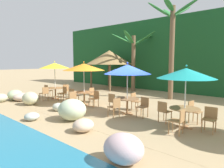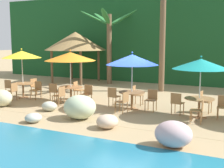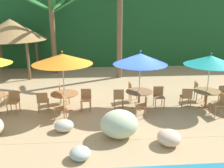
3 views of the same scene
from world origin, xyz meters
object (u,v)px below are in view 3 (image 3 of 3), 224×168
Objects in this scene: chair_orange_right at (62,107)px; chair_blue_right at (143,104)px; chair_yellow_seaward at (14,100)px; chair_blue_inland at (132,90)px; chair_orange_inland at (62,92)px; dining_table_blue at (139,94)px; chair_yellow_inland at (0,94)px; chair_blue_left at (119,97)px; dining_table_orange at (65,96)px; chair_blue_seaward at (159,95)px; chair_orange_left at (43,101)px; palm_tree_second at (120,9)px; dining_table_teal at (207,94)px; chair_teal_left at (186,96)px; umbrella_blue at (140,59)px; umbrella_orange at (62,59)px; chair_orange_seaward at (86,98)px; chair_teal_inland at (198,90)px; palapa_hut at (11,30)px; palm_tree_nearest at (52,22)px; umbrella_teal at (211,60)px; chair_teal_right at (220,103)px; chair_teal_seaward at (224,94)px.

chair_orange_right is 3.04m from chair_blue_right.
chair_yellow_seaward is 4.97m from chair_blue_inland.
dining_table_blue is (3.23, -0.78, 0.10)m from chair_orange_inland.
chair_blue_left is at bearing -8.74° from chair_yellow_inland.
dining_table_orange is at bearing -162.84° from chair_blue_inland.
chair_blue_seaward is at bearing 1.84° from dining_table_orange.
chair_orange_inland is 1.00× the size of chair_orange_left.
dining_table_teal is at bearing -58.55° from palm_tree_second.
umbrella_blue is at bearing 175.87° from chair_teal_left.
dining_table_blue is (3.04, 0.05, -1.53)m from umbrella_orange.
chair_orange_seaward is 1.00× the size of chair_teal_inland.
dining_table_orange is 0.26× the size of palapa_hut.
chair_blue_seaward is (3.89, 0.98, 0.00)m from chair_orange_right.
palm_tree_nearest is 2.49m from palapa_hut.
chair_teal_inland is at bearing -38.10° from palm_tree_nearest.
umbrella_blue is 7.75m from palm_tree_nearest.
chair_yellow_inland is 0.37× the size of umbrella_teal.
chair_orange_right is (2.83, -1.65, 0.00)m from chair_yellow_inland.
palm_tree_second reaches higher than palapa_hut.
chair_teal_left is at bearing -4.13° from dining_table_blue.
palm_tree_second is (-3.29, 5.95, 3.49)m from chair_teal_right.
umbrella_orange is 2.82× the size of chair_teal_left.
palm_tree_nearest is 1.15× the size of palapa_hut.
chair_blue_left is at bearing -45.48° from palapa_hut.
chair_yellow_inland is 1.00× the size of chair_blue_left.
dining_table_blue is 0.86m from chair_blue_seaward.
chair_yellow_inland and chair_teal_right have the same top height.
chair_teal_inland is at bearing 139.77° from chair_teal_seaward.
chair_teal_left is 9.42m from palm_tree_nearest.
umbrella_orange is 5.86m from umbrella_teal.
umbrella_blue reaches higher than chair_blue_seaward.
chair_teal_seaward is 1.70m from chair_teal_left.
umbrella_orange is 2.82× the size of chair_orange_right.
chair_teal_left is at bearing 139.94° from chair_teal_right.
chair_yellow_seaward and chair_yellow_inland have the same top height.
umbrella_orange is at bearing 165.21° from chair_blue_right.
chair_blue_left is (-0.85, -0.03, -0.10)m from dining_table_blue.
umbrella_teal is (2.81, -0.16, 1.41)m from dining_table_blue.
chair_yellow_inland is at bearing 134.96° from chair_yellow_seaward.
dining_table_blue is 1.26× the size of chair_teal_inland.
palm_tree_second is (1.88, 4.97, 3.49)m from chair_orange_seaward.
chair_orange_right is at bearing -172.73° from umbrella_teal.
chair_blue_inland is 0.79× the size of dining_table_teal.
chair_orange_inland is 3.33m from dining_table_blue.
chair_yellow_seaward is at bearing -179.53° from chair_teal_seaward.
chair_teal_right is at bearing -2.76° from chair_blue_right.
chair_teal_left is at bearing -1.03° from umbrella_orange.
palapa_hut is at bearing 134.70° from chair_blue_right.
chair_orange_seaward is 1.00× the size of chair_teal_left.
dining_table_teal is 0.23× the size of palm_tree_nearest.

